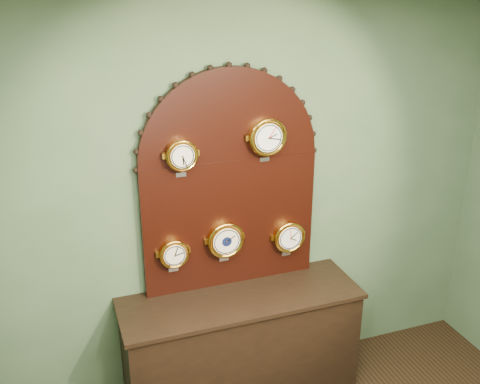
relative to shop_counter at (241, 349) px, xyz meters
name	(u,v)px	position (x,y,z in m)	size (l,w,h in m)	color
wall_back	(228,204)	(0.00, 0.27, 1.00)	(4.00, 4.00, 0.00)	#465F41
shop_counter	(241,349)	(0.00, 0.00, 0.00)	(1.60, 0.50, 0.80)	black
display_board	(230,175)	(0.00, 0.22, 1.23)	(1.26, 0.06, 1.53)	black
roman_clock	(181,155)	(-0.33, 0.15, 1.42)	(0.20, 0.08, 0.25)	gold
arabic_clock	(267,137)	(0.23, 0.15, 1.48)	(0.25, 0.08, 0.30)	gold
hygrometer	(174,253)	(-0.41, 0.15, 0.75)	(0.20, 0.08, 0.25)	gold
barometer	(225,240)	(-0.06, 0.15, 0.79)	(0.25, 0.08, 0.30)	gold
tide_clock	(289,236)	(0.41, 0.15, 0.74)	(0.23, 0.08, 0.28)	gold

